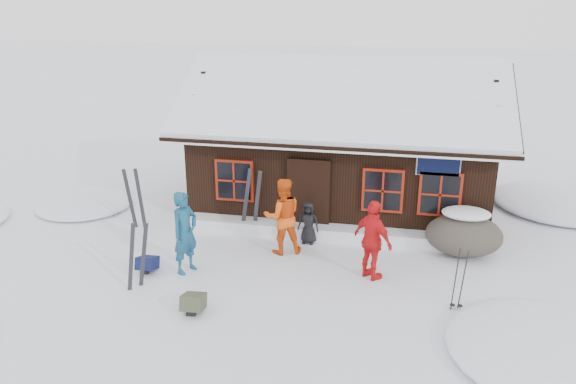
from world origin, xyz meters
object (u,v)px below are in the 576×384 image
ski_poles (459,281)px  backpack_blue (148,266)px  boulder (464,234)px  skier_orange_right (373,241)px  skier_crouched (308,223)px  skier_teal (185,233)px  skier_orange_left (283,216)px  ski_pair_left (137,257)px  backpack_olive (194,305)px

ski_poles → backpack_blue: ski_poles is taller
boulder → skier_orange_right: bearing=-141.1°
skier_crouched → backpack_blue: (-3.34, -2.31, -0.41)m
skier_crouched → ski_poles: size_ratio=0.82×
skier_teal → boulder: bearing=-47.5°
skier_crouched → backpack_blue: skier_crouched is taller
ski_poles → skier_crouched: bearing=143.9°
boulder → skier_orange_left: bearing=-169.8°
ski_pair_left → backpack_blue: bearing=67.8°
skier_crouched → ski_poles: ski_poles is taller
ski_pair_left → backpack_blue: ski_pair_left is taller
skier_teal → skier_orange_left: 2.41m
skier_crouched → boulder: 3.81m
ski_poles → backpack_olive: bearing=-166.9°
backpack_blue → backpack_olive: 2.20m
boulder → ski_pair_left: (-6.99, -3.14, 0.18)m
backpack_blue → boulder: bearing=15.7°
ski_pair_left → backpack_olive: 1.78m
skier_orange_right → backpack_blue: skier_orange_right is taller
skier_orange_left → ski_poles: (4.01, -1.88, -0.31)m
skier_orange_right → backpack_olive: (-3.38, -2.17, -0.77)m
skier_orange_left → backpack_olive: bearing=47.0°
skier_orange_right → ski_poles: (1.78, -0.97, -0.28)m
skier_teal → backpack_olive: bearing=-131.5°
backpack_olive → boulder: bearing=30.0°
skier_orange_right → ski_poles: size_ratio=1.35×
skier_orange_left → boulder: (4.33, 0.78, -0.41)m
backpack_blue → skier_orange_left: bearing=27.3°
skier_orange_left → backpack_olive: size_ratio=3.45×
skier_crouched → backpack_olive: bearing=-111.1°
ski_pair_left → ski_poles: size_ratio=1.13×
skier_teal → backpack_olive: size_ratio=3.48×
ski_pair_left → backpack_blue: (-0.15, 0.71, -0.58)m
skier_orange_left → ski_poles: skier_orange_left is taller
skier_orange_right → skier_crouched: size_ratio=1.66×
skier_teal → skier_crouched: size_ratio=1.74×
skier_orange_left → ski_poles: size_ratio=1.40×
skier_teal → boulder: size_ratio=1.05×
skier_crouched → boulder: skier_crouched is taller
boulder → backpack_olive: size_ratio=3.32×
skier_orange_left → ski_pair_left: size_ratio=1.24×
skier_crouched → backpack_blue: 4.08m
skier_teal → ski_poles: size_ratio=1.42×
skier_crouched → ski_poles: bearing=-33.2°
skier_crouched → skier_orange_right: bearing=-39.8°
boulder → backpack_blue: size_ratio=3.52×
backpack_blue → skier_crouched: bearing=31.7°
ski_poles → skier_orange_right: bearing=151.5°
boulder → ski_pair_left: size_ratio=1.19×
skier_orange_left → backpack_olive: 3.38m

